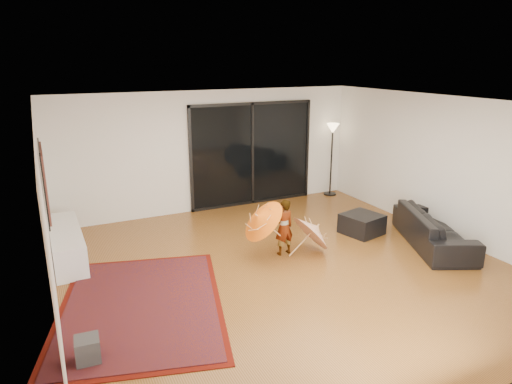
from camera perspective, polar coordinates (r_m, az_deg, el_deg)
floor at (r=7.72m, az=3.81°, el=-9.44°), size 7.00×7.00×0.00m
ceiling at (r=6.98m, az=4.23°, el=10.93°), size 7.00×7.00×0.00m
wall_back at (r=10.33m, az=-5.62°, el=5.10°), size 7.00×0.00×7.00m
wall_front at (r=4.73m, az=25.75°, el=-10.49°), size 7.00×0.00×7.00m
wall_left at (r=6.36m, az=-24.69°, el=-3.59°), size 0.00×7.00×7.00m
wall_right at (r=9.42m, az=22.90°, el=2.78°), size 0.00×7.00×7.00m
sliding_door at (r=10.71m, az=-0.50°, el=4.76°), size 3.06×0.07×2.40m
painting at (r=7.23m, az=-24.94°, el=1.17°), size 0.04×1.28×1.08m
media_console at (r=8.57m, az=-22.59°, el=-6.03°), size 0.51×1.98×0.55m
speaker at (r=5.84m, az=-20.29°, el=-18.05°), size 0.29×0.29×0.31m
persian_rug at (r=6.82m, az=-14.17°, el=-13.58°), size 2.95×3.59×0.02m
sofa at (r=9.10m, az=21.33°, el=-4.28°), size 1.70×2.35×0.64m
ottoman at (r=9.31m, az=13.09°, el=-3.91°), size 0.83×0.83×0.39m
floor_lamp at (r=11.52m, az=9.53°, el=6.56°), size 0.31×0.31×1.82m
child at (r=8.04m, az=3.51°, el=-4.42°), size 0.39×0.28×1.01m
parasol_orange at (r=7.68m, az=0.13°, el=-3.58°), size 0.69×0.82×0.87m
parasol_white at (r=8.22m, az=7.69°, el=-4.09°), size 0.66×0.80×0.92m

